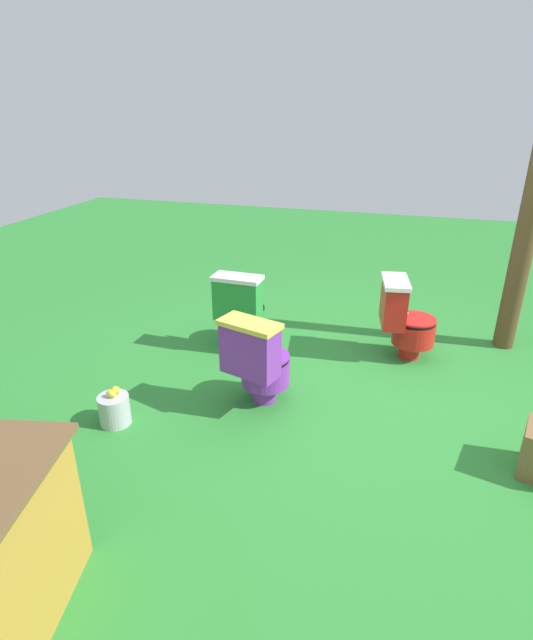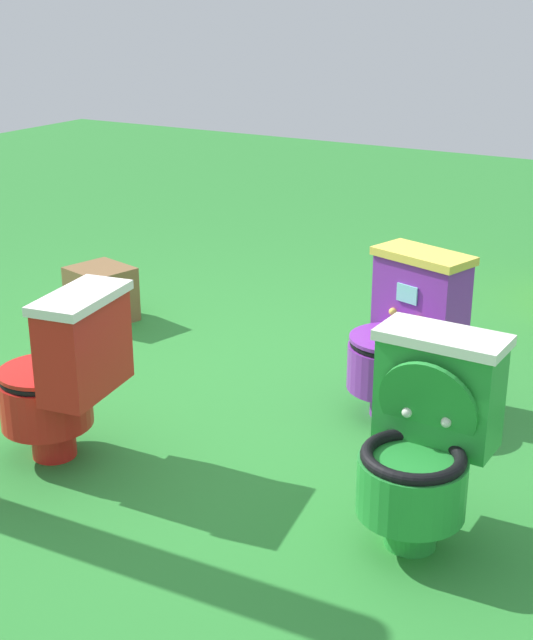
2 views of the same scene
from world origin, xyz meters
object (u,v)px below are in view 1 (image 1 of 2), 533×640
Objects in this scene: wooden_post at (526,233)px; lemon_bucket at (114,409)px; toilet_red at (405,319)px; toilet_purple at (259,361)px; toilet_green at (242,309)px.

lemon_bucket is at bearing 37.09° from wooden_post.
wooden_post is at bearing -142.91° from lemon_bucket.
toilet_purple is (0.99, 1.10, 0.00)m from toilet_red.
wooden_post is at bearing 18.46° from toilet_green.
wooden_post reaches higher than toilet_green.
wooden_post is (-1.91, -1.60, 0.71)m from toilet_purple.
wooden_post is (-2.35, -0.71, 0.70)m from toilet_green.
wooden_post is (-0.92, -0.50, 0.71)m from toilet_red.
toilet_green reaches higher than lemon_bucket.
lemon_bucket is (0.47, 1.42, -0.26)m from toilet_green.
toilet_red is at bearing 64.65° from toilet_purple.
toilet_red is 1.48m from toilet_purple.
toilet_green and toilet_purple have the same top height.
lemon_bucket is (1.90, 1.63, -0.25)m from toilet_red.
wooden_post is 7.81× the size of lemon_bucket.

